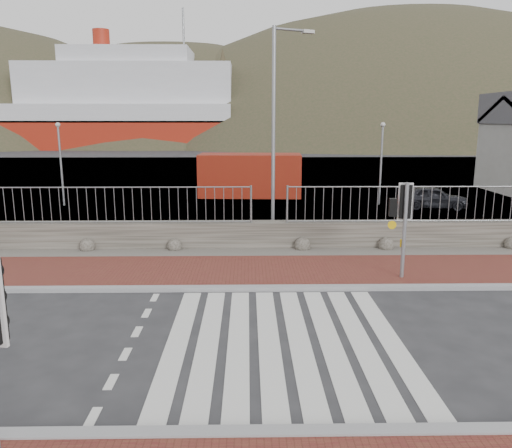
{
  "coord_description": "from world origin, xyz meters",
  "views": [
    {
      "loc": [
        -0.71,
        -9.12,
        4.31
      ],
      "look_at": [
        -0.51,
        3.0,
        1.74
      ],
      "focal_mm": 35.0,
      "sensor_mm": 36.0,
      "label": 1
    }
  ],
  "objects_px": {
    "streetlight": "(277,125)",
    "shipping_container": "(250,175)",
    "ferry": "(88,111)",
    "car_a": "(433,197)",
    "traffic_signal_far": "(404,210)"
  },
  "relations": [
    {
      "from": "streetlight",
      "to": "shipping_container",
      "type": "height_order",
      "value": "streetlight"
    },
    {
      "from": "shipping_container",
      "to": "car_a",
      "type": "height_order",
      "value": "shipping_container"
    },
    {
      "from": "ferry",
      "to": "streetlight",
      "type": "relative_size",
      "value": 6.87
    },
    {
      "from": "ferry",
      "to": "streetlight",
      "type": "height_order",
      "value": "ferry"
    },
    {
      "from": "car_a",
      "to": "shipping_container",
      "type": "bearing_deg",
      "value": 74.93
    },
    {
      "from": "traffic_signal_far",
      "to": "streetlight",
      "type": "relative_size",
      "value": 0.37
    },
    {
      "from": "streetlight",
      "to": "car_a",
      "type": "bearing_deg",
      "value": 15.78
    },
    {
      "from": "ferry",
      "to": "traffic_signal_far",
      "type": "bearing_deg",
      "value": -66.33
    },
    {
      "from": "ferry",
      "to": "traffic_signal_far",
      "type": "relative_size",
      "value": 18.78
    },
    {
      "from": "shipping_container",
      "to": "car_a",
      "type": "distance_m",
      "value": 9.86
    },
    {
      "from": "ferry",
      "to": "traffic_signal_far",
      "type": "xyz_separation_m",
      "value": [
        28.09,
        -64.09,
        -3.44
      ]
    },
    {
      "from": "shipping_container",
      "to": "traffic_signal_far",
      "type": "bearing_deg",
      "value": -72.31
    },
    {
      "from": "traffic_signal_far",
      "to": "shipping_container",
      "type": "relative_size",
      "value": 0.47
    },
    {
      "from": "ferry",
      "to": "streetlight",
      "type": "distance_m",
      "value": 64.76
    },
    {
      "from": "car_a",
      "to": "traffic_signal_far",
      "type": "bearing_deg",
      "value": 166.13
    }
  ]
}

